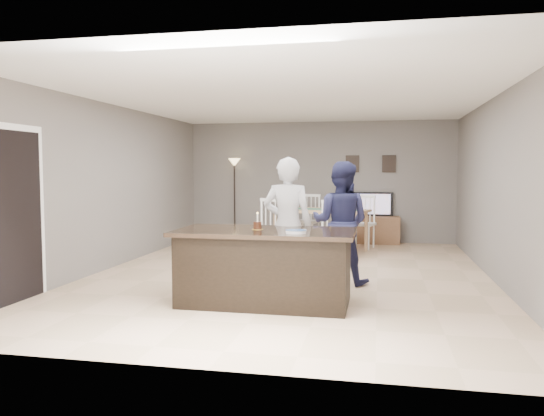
% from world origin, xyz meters
% --- Properties ---
extents(floor, '(8.00, 8.00, 0.00)m').
position_xyz_m(floor, '(0.00, 0.00, 0.00)').
color(floor, tan).
rests_on(floor, ground).
extents(room_shell, '(8.00, 8.00, 8.00)m').
position_xyz_m(room_shell, '(0.00, 0.00, 1.68)').
color(room_shell, slate).
rests_on(room_shell, floor).
extents(kitchen_island, '(2.15, 1.10, 0.90)m').
position_xyz_m(kitchen_island, '(0.00, -1.80, 0.45)').
color(kitchen_island, black).
rests_on(kitchen_island, floor).
extents(tv_console, '(1.20, 0.40, 0.60)m').
position_xyz_m(tv_console, '(1.20, 3.77, 0.30)').
color(tv_console, brown).
rests_on(tv_console, floor).
extents(television, '(0.91, 0.12, 0.53)m').
position_xyz_m(television, '(1.20, 3.84, 0.86)').
color(television, black).
rests_on(television, tv_console).
extents(tv_screen_glow, '(0.78, 0.00, 0.78)m').
position_xyz_m(tv_screen_glow, '(1.20, 3.76, 0.87)').
color(tv_screen_glow, '#D15F17').
rests_on(tv_screen_glow, tv_console).
extents(picture_frames, '(1.10, 0.02, 0.38)m').
position_xyz_m(picture_frames, '(1.15, 3.98, 1.75)').
color(picture_frames, black).
rests_on(picture_frames, room_shell).
extents(doorway, '(0.00, 2.10, 2.65)m').
position_xyz_m(doorway, '(-2.99, -2.30, 1.26)').
color(doorway, black).
rests_on(doorway, floor).
extents(woman, '(0.67, 0.46, 1.79)m').
position_xyz_m(woman, '(0.18, -1.25, 0.89)').
color(woman, '#AFAFB3').
rests_on(woman, floor).
extents(man, '(0.95, 0.80, 1.74)m').
position_xyz_m(man, '(0.81, -0.46, 0.87)').
color(man, '#1B1D3C').
rests_on(man, floor).
extents(birthday_cake, '(0.14, 0.14, 0.21)m').
position_xyz_m(birthday_cake, '(-0.10, -1.78, 0.95)').
color(birthday_cake, yellow).
rests_on(birthday_cake, kitchen_island).
extents(plate_stack, '(0.24, 0.24, 0.04)m').
position_xyz_m(plate_stack, '(0.42, -2.06, 0.92)').
color(plate_stack, white).
rests_on(plate_stack, kitchen_island).
extents(dining_table, '(2.17, 2.39, 1.09)m').
position_xyz_m(dining_table, '(0.22, 2.40, 0.69)').
color(dining_table, tan).
rests_on(dining_table, floor).
extents(floor_lamp, '(0.28, 0.28, 1.88)m').
position_xyz_m(floor_lamp, '(-1.93, 3.77, 1.46)').
color(floor_lamp, black).
rests_on(floor_lamp, floor).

